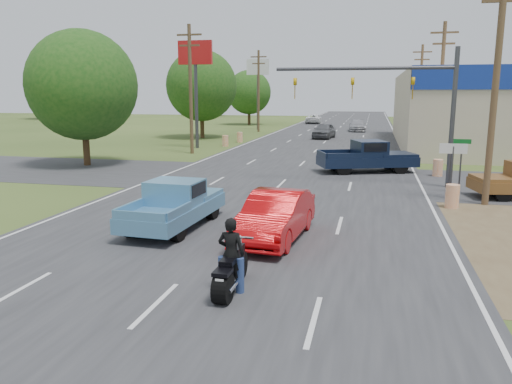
% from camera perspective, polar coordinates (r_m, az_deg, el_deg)
% --- Properties ---
extents(ground, '(200.00, 200.00, 0.00)m').
position_cam_1_polar(ground, '(11.83, -11.42, -12.59)').
color(ground, '#35481C').
rests_on(ground, ground).
extents(main_road, '(15.00, 180.00, 0.02)m').
position_cam_1_polar(main_road, '(50.24, 7.85, 5.67)').
color(main_road, '#2D2D30').
rests_on(main_road, ground).
extents(cross_road, '(120.00, 10.00, 0.02)m').
position_cam_1_polar(cross_road, '(28.58, 3.64, 1.64)').
color(cross_road, '#2D2D30').
rests_on(cross_road, ground).
extents(utility_pole_1, '(2.00, 0.28, 10.00)m').
position_cam_1_polar(utility_pole_1, '(23.32, 25.75, 11.54)').
color(utility_pole_1, '#4C3823').
rests_on(utility_pole_1, ground).
extents(utility_pole_2, '(2.00, 0.28, 10.00)m').
position_cam_1_polar(utility_pole_2, '(41.10, 20.37, 11.31)').
color(utility_pole_2, '#4C3823').
rests_on(utility_pole_2, ground).
extents(utility_pole_3, '(2.00, 0.28, 10.00)m').
position_cam_1_polar(utility_pole_3, '(59.01, 18.25, 11.19)').
color(utility_pole_3, '#4C3823').
rests_on(utility_pole_3, ground).
extents(utility_pole_5, '(2.00, 0.28, 10.00)m').
position_cam_1_polar(utility_pole_5, '(40.37, -7.50, 11.91)').
color(utility_pole_5, '#4C3823').
rests_on(utility_pole_5, ground).
extents(utility_pole_6, '(2.00, 0.28, 10.00)m').
position_cam_1_polar(utility_pole_6, '(63.40, 0.29, 11.69)').
color(utility_pole_6, '#4C3823').
rests_on(utility_pole_6, ground).
extents(tree_0, '(7.14, 7.14, 8.84)m').
position_cam_1_polar(tree_0, '(35.16, -19.25, 11.43)').
color(tree_0, '#422D19').
rests_on(tree_0, ground).
extents(tree_1, '(7.56, 7.56, 9.36)m').
position_cam_1_polar(tree_1, '(54.90, -6.26, 11.98)').
color(tree_1, '#422D19').
rests_on(tree_1, ground).
extents(tree_2, '(6.72, 6.72, 8.32)m').
position_cam_1_polar(tree_2, '(78.11, -0.80, 11.32)').
color(tree_2, '#422D19').
rests_on(tree_2, ground).
extents(tree_4, '(9.24, 9.24, 11.44)m').
position_cam_1_polar(tree_4, '(103.70, -22.41, 11.49)').
color(tree_4, '#422D19').
rests_on(tree_4, ground).
extents(tree_6, '(8.82, 8.82, 10.92)m').
position_cam_1_polar(tree_6, '(110.40, -5.23, 12.03)').
color(tree_6, '#422D19').
rests_on(tree_6, ground).
extents(barrel_0, '(0.56, 0.56, 1.00)m').
position_cam_1_polar(barrel_0, '(22.46, 21.52, -0.46)').
color(barrel_0, orange).
rests_on(barrel_0, ground).
extents(barrel_1, '(0.56, 0.56, 1.00)m').
position_cam_1_polar(barrel_1, '(30.83, 20.06, 2.61)').
color(barrel_1, orange).
rests_on(barrel_1, ground).
extents(barrel_2, '(0.56, 0.56, 1.00)m').
position_cam_1_polar(barrel_2, '(45.93, -3.53, 5.86)').
color(barrel_2, orange).
rests_on(barrel_2, ground).
extents(barrel_3, '(0.56, 0.56, 1.00)m').
position_cam_1_polar(barrel_3, '(49.68, -1.87, 6.27)').
color(barrel_3, orange).
rests_on(barrel_3, ground).
extents(pole_sign_left_near, '(3.00, 0.35, 9.20)m').
position_cam_1_polar(pole_sign_left_near, '(44.53, -6.94, 14.23)').
color(pole_sign_left_near, '#3F3F44').
rests_on(pole_sign_left_near, ground).
extents(pole_sign_left_far, '(3.00, 0.35, 9.20)m').
position_cam_1_polar(pole_sign_left_far, '(67.57, 0.22, 13.23)').
color(pole_sign_left_far, '#3F3F44').
rests_on(pole_sign_left_far, ground).
extents(lane_sign, '(1.20, 0.08, 2.52)m').
position_cam_1_polar(lane_sign, '(24.23, 21.56, 3.69)').
color(lane_sign, '#3F3F44').
rests_on(lane_sign, ground).
extents(street_name_sign, '(0.80, 0.08, 2.61)m').
position_cam_1_polar(street_name_sign, '(25.83, 22.37, 3.40)').
color(street_name_sign, '#3F3F44').
rests_on(street_name_sign, ground).
extents(signal_mast, '(9.12, 0.40, 7.00)m').
position_cam_1_polar(signal_mast, '(26.83, 15.99, 10.91)').
color(signal_mast, '#3F3F44').
rests_on(signal_mast, ground).
extents(red_convertible, '(2.08, 4.90, 1.57)m').
position_cam_1_polar(red_convertible, '(16.31, 2.21, -2.81)').
color(red_convertible, '#BE080B').
rests_on(red_convertible, ground).
extents(motorcycle, '(0.72, 2.34, 1.19)m').
position_cam_1_polar(motorcycle, '(12.08, -2.94, -9.16)').
color(motorcycle, black).
rests_on(motorcycle, ground).
extents(rider, '(0.65, 0.43, 1.76)m').
position_cam_1_polar(rider, '(12.03, -2.86, -7.47)').
color(rider, black).
rests_on(rider, ground).
extents(blue_pickup, '(2.26, 5.25, 1.71)m').
position_cam_1_polar(blue_pickup, '(18.09, -9.15, -1.30)').
color(blue_pickup, black).
rests_on(blue_pickup, ground).
extents(navy_pickup, '(6.25, 4.17, 1.94)m').
position_cam_1_polar(navy_pickup, '(31.28, 12.83, 4.00)').
color(navy_pickup, black).
rests_on(navy_pickup, ground).
extents(distant_car_grey, '(2.46, 4.97, 1.63)m').
position_cam_1_polar(distant_car_grey, '(54.53, 7.79, 6.94)').
color(distant_car_grey, '#595A5E').
rests_on(distant_car_grey, ground).
extents(distant_car_silver, '(2.35, 5.15, 1.46)m').
position_cam_1_polar(distant_car_silver, '(65.74, 11.51, 7.45)').
color(distant_car_silver, '#A7A7AC').
rests_on(distant_car_silver, ground).
extents(distant_car_white, '(2.67, 5.33, 1.45)m').
position_cam_1_polar(distant_car_white, '(82.13, 6.61, 8.29)').
color(distant_car_white, white).
rests_on(distant_car_white, ground).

